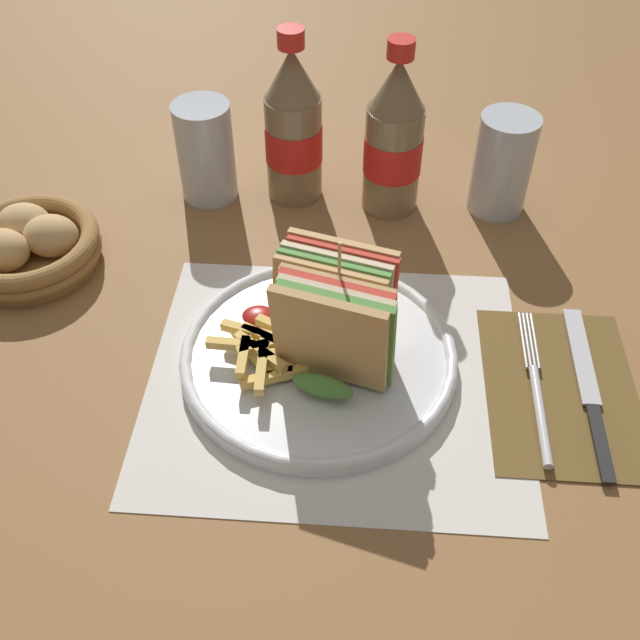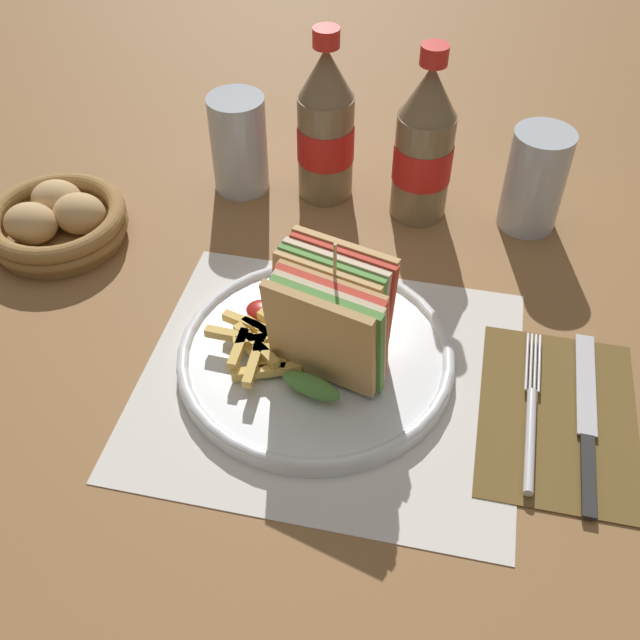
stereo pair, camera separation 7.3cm
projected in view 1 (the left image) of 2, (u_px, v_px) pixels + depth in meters
The scene contains 14 objects.
ground_plane at pixel (336, 373), 0.73m from camera, with size 4.00×4.00×0.00m, color olive.
placemat at pixel (332, 378), 0.73m from camera, with size 0.36×0.32×0.00m.
plate_main at pixel (319, 356), 0.74m from camera, with size 0.27×0.27×0.02m.
club_sandwich at pixel (334, 317), 0.69m from camera, with size 0.12×0.13×0.14m.
fries_pile at pixel (265, 350), 0.71m from camera, with size 0.11×0.10×0.02m.
ketchup_blob at pixel (259, 316), 0.75m from camera, with size 0.03×0.03×0.01m.
napkin at pixel (561, 389), 0.72m from camera, with size 0.14×0.21×0.00m.
fork at pixel (538, 398), 0.70m from camera, with size 0.02×0.19×0.01m.
knife at pixel (589, 390), 0.71m from camera, with size 0.02×0.21×0.00m.
coke_bottle_near at pixel (293, 129), 0.88m from camera, with size 0.07×0.07×0.21m.
coke_bottle_far at pixel (394, 140), 0.87m from camera, with size 0.07×0.07×0.21m.
glass_near at pixel (501, 170), 0.89m from camera, with size 0.07×0.07×0.12m.
glass_far at pixel (206, 157), 0.91m from camera, with size 0.07×0.07×0.12m.
bread_basket at pixel (27, 245), 0.83m from camera, with size 0.16×0.16×0.06m.
Camera 1 is at (0.02, -0.48, 0.56)m, focal length 42.00 mm.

